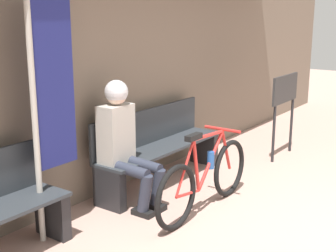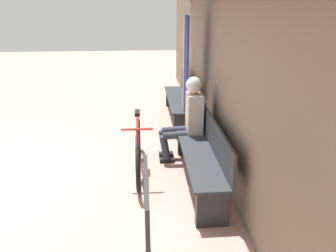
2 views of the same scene
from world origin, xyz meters
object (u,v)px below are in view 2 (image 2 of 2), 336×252
at_px(park_bench_near, 204,155).
at_px(park_bench_far, 181,100).
at_px(banner_pole, 186,67).
at_px(person_seated, 188,114).
at_px(signboard, 147,213).
at_px(bicycle, 138,149).

distance_m(park_bench_near, park_bench_far, 2.51).
relative_size(park_bench_far, banner_pole, 0.93).
bearing_deg(person_seated, signboard, -14.56).
height_order(park_bench_near, park_bench_far, same).
bearing_deg(banner_pole, signboard, -12.05).
distance_m(bicycle, signboard, 2.18).
height_order(person_seated, banner_pole, banner_pole).
distance_m(park_bench_near, signboard, 1.95).
height_order(bicycle, banner_pole, banner_pole).
distance_m(person_seated, signboard, 2.56).
bearing_deg(park_bench_near, person_seated, -171.24).
height_order(park_bench_near, bicycle, park_bench_near).
distance_m(park_bench_near, bicycle, 0.93).
xyz_separation_m(person_seated, signboard, (2.47, -0.64, 0.10)).
bearing_deg(park_bench_near, signboard, -23.32).
xyz_separation_m(person_seated, park_bench_far, (-1.78, 0.11, -0.31)).
relative_size(park_bench_near, banner_pole, 0.91).
bearing_deg(bicycle, park_bench_near, 66.08).
bearing_deg(banner_pole, person_seated, -4.35).
xyz_separation_m(banner_pole, signboard, (3.31, -0.71, -0.42)).
bearing_deg(person_seated, bicycle, -64.50).
relative_size(person_seated, park_bench_far, 0.66).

